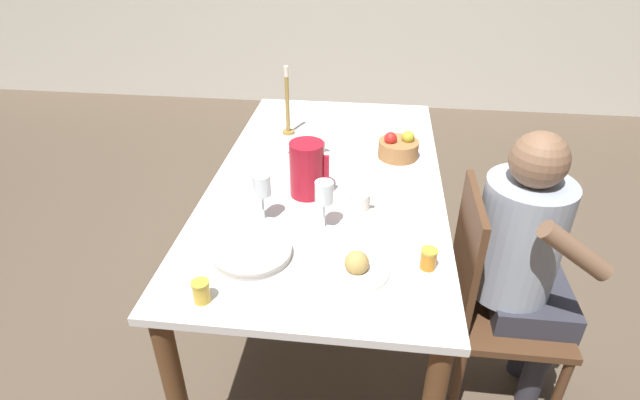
{
  "coord_description": "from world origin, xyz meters",
  "views": [
    {
      "loc": [
        0.19,
        -1.87,
        1.82
      ],
      "look_at": [
        0.0,
        -0.27,
        0.82
      ],
      "focal_mm": 28.0,
      "sensor_mm": 36.0,
      "label": 1
    }
  ],
  "objects": [
    {
      "name": "chair_person_side",
      "position": [
        0.67,
        -0.39,
        0.5
      ],
      "size": [
        0.42,
        0.42,
        0.95
      ],
      "rotation": [
        0.0,
        0.0,
        -1.57
      ],
      "color": "#51331E",
      "rests_on": "ground_plane"
    },
    {
      "name": "teacup_across",
      "position": [
        -0.07,
        0.23,
        0.81
      ],
      "size": [
        0.13,
        0.13,
        0.07
      ],
      "color": "silver",
      "rests_on": "dining_table"
    },
    {
      "name": "wine_glass_juice",
      "position": [
        -0.2,
        -0.36,
        0.91
      ],
      "size": [
        0.07,
        0.07,
        0.19
      ],
      "color": "white",
      "rests_on": "dining_table"
    },
    {
      "name": "fruit_bowl",
      "position": [
        0.3,
        0.23,
        0.82
      ],
      "size": [
        0.18,
        0.18,
        0.13
      ],
      "color": "#9E6B3D",
      "rests_on": "dining_table"
    },
    {
      "name": "candlestick_tall",
      "position": [
        -0.25,
        0.43,
        0.91
      ],
      "size": [
        0.06,
        0.06,
        0.34
      ],
      "color": "olive",
      "rests_on": "dining_table"
    },
    {
      "name": "red_pitcher",
      "position": [
        -0.07,
        -0.15,
        0.89
      ],
      "size": [
        0.16,
        0.14,
        0.23
      ],
      "color": "#A31423",
      "rests_on": "dining_table"
    },
    {
      "name": "serving_tray",
      "position": [
        -0.19,
        -0.57,
        0.79
      ],
      "size": [
        0.27,
        0.27,
        0.03
      ],
      "color": "#B7B2A8",
      "rests_on": "dining_table"
    },
    {
      "name": "ground_plane",
      "position": [
        0.0,
        0.0,
        0.0
      ],
      "size": [
        20.0,
        20.0,
        0.0
      ],
      "primitive_type": "plane",
      "color": "brown"
    },
    {
      "name": "wine_glass_water",
      "position": [
        0.03,
        -0.38,
        0.92
      ],
      "size": [
        0.07,
        0.07,
        0.19
      ],
      "color": "white",
      "rests_on": "dining_table"
    },
    {
      "name": "jam_jar_amber",
      "position": [
        -0.29,
        -0.8,
        0.81
      ],
      "size": [
        0.05,
        0.05,
        0.07
      ],
      "color": "gold",
      "rests_on": "dining_table"
    },
    {
      "name": "person_seated",
      "position": [
        0.76,
        -0.36,
        0.7
      ],
      "size": [
        0.39,
        0.41,
        1.18
      ],
      "rotation": [
        0.0,
        0.0,
        -1.57
      ],
      "color": "#33333D",
      "rests_on": "ground_plane"
    },
    {
      "name": "teacup_near_person",
      "position": [
        0.15,
        -0.24,
        0.81
      ],
      "size": [
        0.13,
        0.13,
        0.07
      ],
      "color": "silver",
      "rests_on": "dining_table"
    },
    {
      "name": "bread_plate",
      "position": [
        0.16,
        -0.62,
        0.8
      ],
      "size": [
        0.21,
        0.21,
        0.08
      ],
      "color": "silver",
      "rests_on": "dining_table"
    },
    {
      "name": "dining_table",
      "position": [
        0.0,
        0.0,
        0.68
      ],
      "size": [
        0.97,
        1.81,
        0.77
      ],
      "color": "silver",
      "rests_on": "ground_plane"
    },
    {
      "name": "jam_jar_red",
      "position": [
        0.39,
        -0.57,
        0.81
      ],
      "size": [
        0.05,
        0.05,
        0.07
      ],
      "color": "#C67A1E",
      "rests_on": "dining_table"
    }
  ]
}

